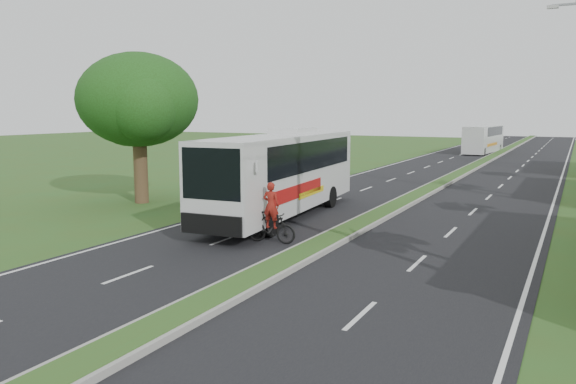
% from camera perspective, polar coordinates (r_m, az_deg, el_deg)
% --- Properties ---
extents(ground, '(180.00, 180.00, 0.00)m').
position_cam_1_polar(ground, '(14.72, -5.74, -10.22)').
color(ground, '#39541E').
rests_on(ground, ground).
extents(road_asphalt, '(14.00, 160.00, 0.02)m').
position_cam_1_polar(road_asphalt, '(32.90, 13.69, -0.10)').
color(road_asphalt, black).
rests_on(road_asphalt, ground).
extents(median_strip, '(1.20, 160.00, 0.18)m').
position_cam_1_polar(median_strip, '(32.89, 13.69, 0.06)').
color(median_strip, gray).
rests_on(median_strip, ground).
extents(lane_edge_left, '(0.12, 160.00, 0.01)m').
position_cam_1_polar(lane_edge_left, '(35.08, 3.01, 0.62)').
color(lane_edge_left, silver).
rests_on(lane_edge_left, ground).
extents(lane_edge_right, '(0.12, 160.00, 0.01)m').
position_cam_1_polar(lane_edge_right, '(32.01, 25.40, -0.91)').
color(lane_edge_right, silver).
rests_on(lane_edge_right, ground).
extents(shade_tree, '(6.30, 6.00, 7.54)m').
position_cam_1_polar(shade_tree, '(29.36, -15.11, 8.70)').
color(shade_tree, '#473321').
rests_on(shade_tree, ground).
extents(coach_bus_main, '(3.44, 12.21, 3.90)m').
position_cam_1_polar(coach_bus_main, '(24.51, -0.53, 2.37)').
color(coach_bus_main, silver).
rests_on(coach_bus_main, ground).
extents(coach_bus_far, '(2.94, 10.45, 3.01)m').
position_cam_1_polar(coach_bus_far, '(66.34, 19.27, 5.25)').
color(coach_bus_far, silver).
rests_on(coach_bus_far, ground).
extents(motorcyclist, '(1.88, 0.66, 2.19)m').
position_cam_1_polar(motorcyclist, '(19.81, -1.73, -3.05)').
color(motorcyclist, black).
rests_on(motorcyclist, ground).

